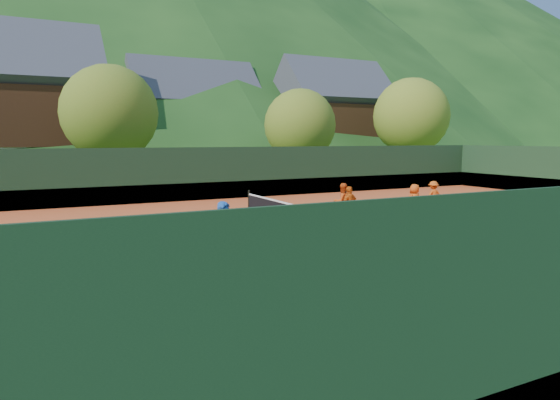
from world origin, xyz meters
name	(u,v)px	position (x,y,z in m)	size (l,w,h in m)	color
ground	(315,236)	(0.00, 0.00, 0.00)	(400.00, 400.00, 0.00)	#30561A
clay_court	(315,236)	(0.00, 0.00, 0.01)	(40.00, 24.00, 0.02)	#C2491F
mountain_far_right	(316,20)	(90.00, 150.00, 47.50)	(260.00, 260.00, 95.00)	#153412
coach	(225,238)	(-4.68, -3.29, 0.96)	(0.69, 0.45, 1.89)	#164695
student_a	(342,202)	(2.78, 2.39, 0.82)	(0.78, 0.61, 1.61)	#E55114
student_b	(350,205)	(2.48, 1.43, 0.80)	(0.92, 0.38, 1.56)	orange
student_c	(414,201)	(5.88, 1.40, 0.78)	(0.74, 0.48, 1.52)	#D94F13
student_d	(433,196)	(8.55, 3.03, 0.73)	(0.92, 0.53, 1.42)	#D75213
tennis_ball_0	(538,253)	(4.54, -5.54, 0.05)	(0.07, 0.07, 0.07)	#B3DB24
tennis_ball_1	(466,249)	(3.00, -4.20, 0.05)	(0.07, 0.07, 0.07)	#B3DB24
tennis_ball_2	(401,235)	(2.77, -1.38, 0.05)	(0.07, 0.07, 0.07)	#B3DB24
tennis_ball_3	(470,240)	(4.22, -3.24, 0.05)	(0.07, 0.07, 0.07)	#B3DB24
tennis_ball_5	(532,238)	(6.45, -3.94, 0.05)	(0.07, 0.07, 0.07)	#B3DB24
tennis_ball_6	(53,331)	(-8.89, -5.66, 0.05)	(0.07, 0.07, 0.07)	#B3DB24
tennis_ball_7	(78,309)	(-8.38, -4.60, 0.05)	(0.07, 0.07, 0.07)	#B3DB24
tennis_ball_8	(392,239)	(2.01, -1.80, 0.05)	(0.07, 0.07, 0.07)	#B3DB24
tennis_ball_9	(347,247)	(-0.14, -2.22, 0.05)	(0.07, 0.07, 0.07)	#B3DB24
tennis_ball_10	(492,234)	(5.86, -2.73, 0.05)	(0.07, 0.07, 0.07)	#B3DB24
tennis_ball_11	(505,318)	(-1.07, -8.90, 0.05)	(0.07, 0.07, 0.07)	#B3DB24
tennis_ball_12	(26,299)	(-9.32, -3.36, 0.05)	(0.07, 0.07, 0.07)	#B3DB24
tennis_ball_13	(318,244)	(-0.69, -1.34, 0.05)	(0.07, 0.07, 0.07)	#B3DB24
tennis_ball_14	(497,313)	(-0.94, -8.60, 0.05)	(0.07, 0.07, 0.07)	#B3DB24
tennis_ball_16	(382,245)	(1.01, -2.55, 0.05)	(0.07, 0.07, 0.07)	#B3DB24
tennis_ball_17	(287,290)	(-4.00, -5.40, 0.05)	(0.07, 0.07, 0.07)	#B3DB24
tennis_ball_19	(377,283)	(-1.82, -5.89, 0.05)	(0.07, 0.07, 0.07)	#B3DB24
tennis_ball_20	(519,235)	(6.49, -3.41, 0.05)	(0.07, 0.07, 0.07)	#B3DB24
tennis_ball_21	(231,283)	(-4.93, -4.28, 0.05)	(0.07, 0.07, 0.07)	#B3DB24
tennis_ball_22	(538,258)	(3.96, -5.98, 0.05)	(0.07, 0.07, 0.07)	#B3DB24
court_lines	(315,236)	(0.00, 0.00, 0.02)	(23.83, 11.03, 0.00)	silver
tennis_net	(315,222)	(0.00, 0.00, 0.52)	(0.10, 12.07, 1.10)	black
perimeter_fence	(315,201)	(0.00, 0.00, 1.27)	(40.40, 24.24, 3.00)	#15311B
ball_hopper	(136,272)	(-7.26, -4.89, 0.77)	(0.57, 0.57, 1.00)	black
chalet_left	(11,111)	(-10.00, 30.00, 5.65)	(13.80, 9.93, 12.92)	beige
chalet_mid	(193,124)	(6.00, 34.00, 4.99)	(12.65, 8.82, 11.45)	beige
chalet_right	(332,122)	(20.00, 30.00, 5.26)	(11.50, 8.82, 11.91)	beige
tree_b	(110,113)	(-4.00, 20.00, 5.19)	(6.40, 6.40, 8.40)	#3E2819
tree_c	(300,125)	(10.00, 19.00, 4.54)	(5.60, 5.60, 7.35)	#42291A
tree_d	(411,116)	(22.00, 20.00, 5.52)	(6.80, 6.80, 8.93)	#402819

